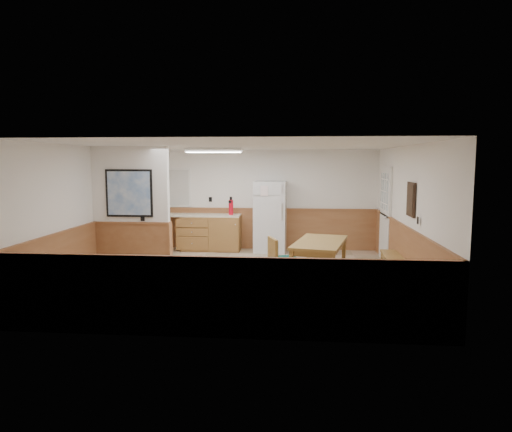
# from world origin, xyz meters

# --- Properties ---
(ground) EXTENTS (6.00, 6.00, 0.00)m
(ground) POSITION_xyz_m (0.00, 0.00, 0.00)
(ground) COLOR #C3AA8C
(ground) RESTS_ON ground
(ceiling) EXTENTS (6.00, 6.00, 0.02)m
(ceiling) POSITION_xyz_m (0.00, 0.00, 2.50)
(ceiling) COLOR white
(ceiling) RESTS_ON back_wall
(back_wall) EXTENTS (6.00, 0.02, 2.50)m
(back_wall) POSITION_xyz_m (0.00, 3.00, 1.25)
(back_wall) COLOR white
(back_wall) RESTS_ON ground
(right_wall) EXTENTS (0.02, 6.00, 2.50)m
(right_wall) POSITION_xyz_m (3.00, 0.00, 1.25)
(right_wall) COLOR white
(right_wall) RESTS_ON ground
(left_wall) EXTENTS (0.02, 6.00, 2.50)m
(left_wall) POSITION_xyz_m (-3.00, 0.00, 1.25)
(left_wall) COLOR white
(left_wall) RESTS_ON ground
(wainscot_back) EXTENTS (6.00, 0.04, 1.00)m
(wainscot_back) POSITION_xyz_m (0.00, 2.98, 0.50)
(wainscot_back) COLOR #9F683F
(wainscot_back) RESTS_ON ground
(wainscot_right) EXTENTS (0.04, 6.00, 1.00)m
(wainscot_right) POSITION_xyz_m (2.98, 0.00, 0.50)
(wainscot_right) COLOR #9F683F
(wainscot_right) RESTS_ON ground
(wainscot_left) EXTENTS (0.04, 6.00, 1.00)m
(wainscot_left) POSITION_xyz_m (-2.98, 0.00, 0.50)
(wainscot_left) COLOR #9F683F
(wainscot_left) RESTS_ON ground
(partition_wall) EXTENTS (1.50, 0.20, 2.50)m
(partition_wall) POSITION_xyz_m (-2.25, 0.19, 1.23)
(partition_wall) COLOR white
(partition_wall) RESTS_ON ground
(kitchen_counter) EXTENTS (2.20, 0.61, 1.00)m
(kitchen_counter) POSITION_xyz_m (-1.21, 2.68, 0.46)
(kitchen_counter) COLOR #8E5D32
(kitchen_counter) RESTS_ON ground
(exterior_door) EXTENTS (0.07, 1.02, 2.15)m
(exterior_door) POSITION_xyz_m (2.96, 1.90, 1.05)
(exterior_door) COLOR white
(exterior_door) RESTS_ON ground
(kitchen_window) EXTENTS (0.80, 0.04, 1.00)m
(kitchen_window) POSITION_xyz_m (-2.10, 2.98, 1.55)
(kitchen_window) COLOR white
(kitchen_window) RESTS_ON back_wall
(wall_painting) EXTENTS (0.04, 0.50, 0.60)m
(wall_painting) POSITION_xyz_m (2.97, -0.30, 1.55)
(wall_painting) COLOR black
(wall_painting) RESTS_ON right_wall
(fluorescent_fixture) EXTENTS (1.20, 0.30, 0.09)m
(fluorescent_fixture) POSITION_xyz_m (-0.80, 1.30, 2.45)
(fluorescent_fixture) COLOR white
(fluorescent_fixture) RESTS_ON ceiling
(refrigerator) EXTENTS (0.79, 0.73, 1.73)m
(refrigerator) POSITION_xyz_m (0.35, 2.63, 0.87)
(refrigerator) COLOR silver
(refrigerator) RESTS_ON ground
(dining_table) EXTENTS (1.17, 1.80, 0.75)m
(dining_table) POSITION_xyz_m (1.41, -0.09, 0.66)
(dining_table) COLOR #A57C3C
(dining_table) RESTS_ON ground
(dining_bench) EXTENTS (0.44, 1.57, 0.45)m
(dining_bench) POSITION_xyz_m (2.79, -0.00, 0.34)
(dining_bench) COLOR #A57C3C
(dining_bench) RESTS_ON ground
(dining_chair) EXTENTS (0.82, 0.67, 0.85)m
(dining_chair) POSITION_xyz_m (0.68, -0.38, 0.49)
(dining_chair) COLOR #A57C3C
(dining_chair) RESTS_ON ground
(fire_extinguisher) EXTENTS (0.14, 0.14, 0.45)m
(fire_extinguisher) POSITION_xyz_m (-0.63, 2.65, 1.10)
(fire_extinguisher) COLOR red
(fire_extinguisher) RESTS_ON kitchen_counter
(soap_bottle) EXTENTS (0.09, 0.09, 0.22)m
(soap_bottle) POSITION_xyz_m (-2.28, 2.64, 1.01)
(soap_bottle) COLOR green
(soap_bottle) RESTS_ON kitchen_counter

